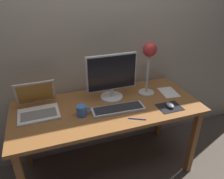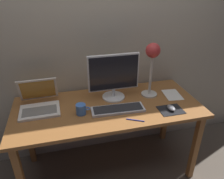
% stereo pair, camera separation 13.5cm
% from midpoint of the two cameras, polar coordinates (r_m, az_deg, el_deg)
% --- Properties ---
extents(ground_plane, '(4.80, 4.80, 0.00)m').
position_cam_midpoint_polar(ground_plane, '(2.34, -2.82, -19.99)').
color(ground_plane, brown).
rests_on(ground_plane, ground).
extents(back_wall, '(4.80, 0.06, 2.60)m').
position_cam_midpoint_polar(back_wall, '(2.01, -7.10, 15.25)').
color(back_wall, '#B2A893').
rests_on(back_wall, ground).
extents(desk, '(1.60, 0.70, 0.74)m').
position_cam_midpoint_polar(desk, '(1.90, -3.27, -6.44)').
color(desk, '#935B2D').
rests_on(desk, ground).
extents(monitor, '(0.45, 0.21, 0.41)m').
position_cam_midpoint_polar(monitor, '(1.88, -2.14, 3.68)').
color(monitor, silver).
rests_on(monitor, desk).
extents(keyboard_main, '(0.45, 0.16, 0.03)m').
position_cam_midpoint_polar(keyboard_main, '(1.79, -0.52, -5.19)').
color(keyboard_main, silver).
rests_on(keyboard_main, desk).
extents(laptop, '(0.33, 0.33, 0.24)m').
position_cam_midpoint_polar(laptop, '(1.88, -21.17, -3.59)').
color(laptop, silver).
rests_on(laptop, desk).
extents(desk_lamp, '(0.15, 0.15, 0.49)m').
position_cam_midpoint_polar(desk_lamp, '(1.92, 7.81, 8.49)').
color(desk_lamp, beige).
rests_on(desk_lamp, desk).
extents(mousepad, '(0.20, 0.16, 0.00)m').
position_cam_midpoint_polar(mousepad, '(1.88, 13.02, -4.61)').
color(mousepad, black).
rests_on(mousepad, desk).
extents(mouse, '(0.06, 0.10, 0.03)m').
position_cam_midpoint_polar(mouse, '(1.88, 13.11, -4.09)').
color(mouse, slate).
rests_on(mouse, mousepad).
extents(coffee_mug, '(0.11, 0.08, 0.09)m').
position_cam_midpoint_polar(coffee_mug, '(1.74, -10.22, -5.59)').
color(coffee_mug, '#3F72CC').
rests_on(coffee_mug, desk).
extents(paper_sheet_by_keyboard, '(0.17, 0.23, 0.00)m').
position_cam_midpoint_polar(paper_sheet_by_keyboard, '(2.12, 13.01, -0.73)').
color(paper_sheet_by_keyboard, white).
rests_on(paper_sheet_by_keyboard, desk).
extents(pen, '(0.13, 0.07, 0.01)m').
position_cam_midpoint_polar(pen, '(1.69, 4.36, -7.82)').
color(pen, '#2633A5').
rests_on(pen, desk).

